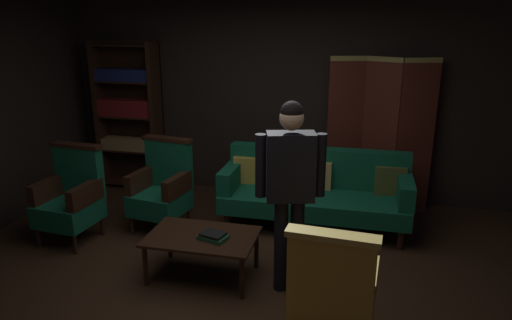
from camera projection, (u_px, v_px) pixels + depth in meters
The scene contains 12 objects.
ground_plane at pixel (236, 284), 4.26m from camera, with size 10.00×10.00×0.00m, color #331E11.
back_wall at pixel (285, 92), 6.14m from camera, with size 7.20×0.10×2.80m, color black.
folding_screen at pixel (380, 132), 5.74m from camera, with size 1.30×0.24×1.90m.
bookshelf at pixel (129, 113), 6.47m from camera, with size 0.90×0.32×2.05m.
velvet_couch at pixel (315, 188), 5.36m from camera, with size 2.12×0.78×0.88m.
coffee_table at pixel (202, 240), 4.29m from camera, with size 1.00×0.64×0.42m.
armchair_gilt_accent at pixel (333, 295), 3.22m from camera, with size 0.62×0.62×1.04m.
armchair_wing_left at pixel (162, 188), 5.28m from camera, with size 0.66×0.66×1.04m.
armchair_wing_right at pixel (71, 197), 5.01m from camera, with size 0.63×0.62×1.04m.
standing_figure at pixel (290, 181), 3.90m from camera, with size 0.57×0.31×1.70m.
book_green_cloth at pixel (213, 237), 4.19m from camera, with size 0.25×0.17×0.04m, color #1E4C28.
book_black_cloth at pixel (213, 234), 4.19m from camera, with size 0.21×0.16×0.03m, color black.
Camera 1 is at (1.04, -3.60, 2.33)m, focal length 32.64 mm.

